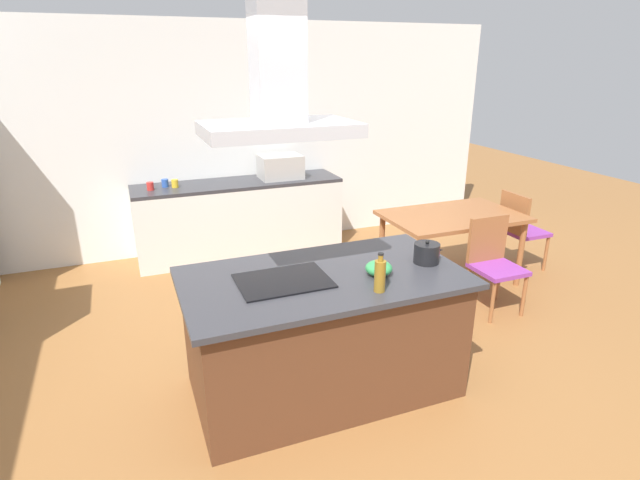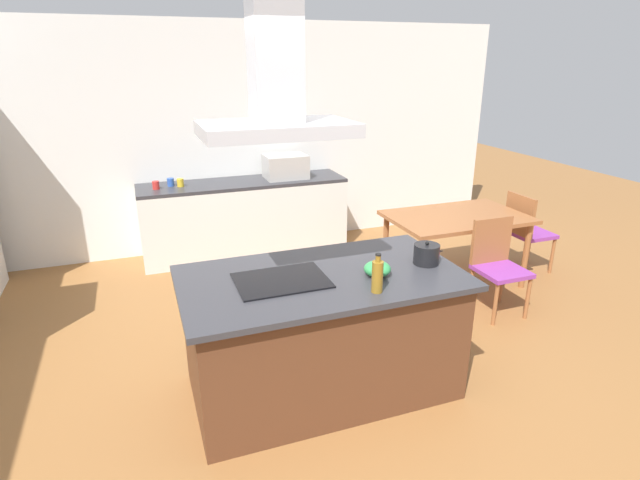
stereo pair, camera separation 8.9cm
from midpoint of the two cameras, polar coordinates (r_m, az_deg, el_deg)
name	(u,v)px [view 1 (the left image)]	position (r m, az deg, el deg)	size (l,w,h in m)	color
ground	(267,301)	(5.10, -6.49, -6.82)	(16.00, 16.00, 0.00)	#936033
wall_back	(223,139)	(6.34, -11.29, 11.09)	(7.20, 0.10, 2.70)	white
kitchen_island	(324,333)	(3.63, -0.31, -10.44)	(1.91, 1.06, 0.90)	#59331E
cooktop	(283,281)	(3.34, -4.93, -4.62)	(0.60, 0.44, 0.01)	black
tea_kettle	(427,253)	(3.68, 11.29, -1.46)	(0.23, 0.18, 0.17)	black
olive_oil_bottle	(380,275)	(3.17, 5.98, -3.98)	(0.07, 0.07, 0.26)	olive
mixing_bowl	(379,268)	(3.42, 5.91, -3.20)	(0.18, 0.18, 0.10)	#33934C
back_counter	(240,218)	(6.20, -9.41, 2.45)	(2.43, 0.62, 0.90)	silver
countertop_microwave	(280,167)	(6.18, -4.92, 8.25)	(0.50, 0.38, 0.28)	#B2AFAA
coffee_mug_red	(150,186)	(5.92, -19.03, 5.76)	(0.08, 0.08, 0.09)	red
coffee_mug_blue	(165,183)	(6.02, -17.51, 6.15)	(0.08, 0.08, 0.09)	#2D56B2
coffee_mug_yellow	(175,183)	(5.97, -16.48, 6.14)	(0.08, 0.08, 0.09)	gold
dining_table	(452,222)	(5.44, 14.26, 1.99)	(1.40, 0.90, 0.75)	#995B33
chair_facing_island	(493,258)	(5.00, 18.47, -1.97)	(0.42, 0.42, 0.89)	purple
chair_at_right_end	(520,226)	(6.05, 21.22, 1.47)	(0.42, 0.42, 0.89)	purple
range_hood	(278,92)	(3.04, -5.62, 16.31)	(0.90, 0.55, 0.78)	#ADADB2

